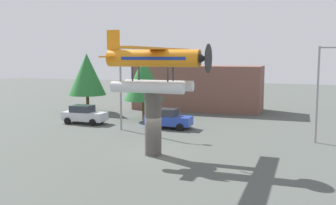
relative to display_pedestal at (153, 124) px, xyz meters
name	(u,v)px	position (x,y,z in m)	size (l,w,h in m)	color
ground_plane	(153,155)	(0.00, 0.00, -2.09)	(140.00, 140.00, 0.00)	#4C514C
display_pedestal	(153,124)	(0.00, 0.00, 0.00)	(1.10, 1.10, 4.17)	#4C4742
floatplane_monument	(155,66)	(0.13, 0.00, 3.76)	(6.93, 10.41, 4.00)	silver
car_near_silver	(84,114)	(-10.55, 8.94, -1.21)	(4.20, 2.02, 1.76)	silver
car_mid_blue	(168,119)	(-2.18, 9.22, -1.21)	(4.20, 2.02, 1.76)	#2847B7
streetlight_primary	(123,81)	(-5.63, 7.28, 2.18)	(1.84, 0.28, 7.28)	gray
streetlight_secondary	(321,87)	(10.41, 7.34, 2.13)	(1.84, 0.28, 7.19)	gray
storefront_building	(198,88)	(-2.72, 22.00, 0.56)	(15.04, 5.46, 5.29)	brown
tree_west	(87,74)	(-14.23, 15.84, 2.26)	(4.27, 4.27, 6.73)	brown
tree_east	(144,78)	(-5.92, 12.71, 2.12)	(3.96, 3.96, 6.42)	brown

